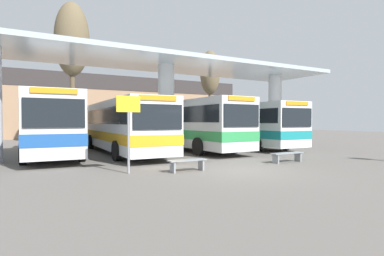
{
  "coord_description": "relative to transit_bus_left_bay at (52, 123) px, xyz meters",
  "views": [
    {
      "loc": [
        -7.32,
        -9.37,
        1.94
      ],
      "look_at": [
        0.0,
        3.94,
        1.6
      ],
      "focal_mm": 28.0,
      "sensor_mm": 36.0,
      "label": 1
    }
  ],
  "objects": [
    {
      "name": "station_canopy",
      "position": [
        6.14,
        -2.04,
        2.69
      ],
      "size": [
        22.65,
        5.54,
        5.57
      ],
      "color": "silver",
      "rests_on": "ground_plane"
    },
    {
      "name": "waiting_bench_mid_platform",
      "position": [
        4.21,
        -8.39,
        -1.51
      ],
      "size": [
        1.55,
        0.44,
        0.46
      ],
      "color": "gray",
      "rests_on": "ground_plane"
    },
    {
      "name": "poplar_tree_behind_right",
      "position": [
        2.03,
        7.42,
        6.61
      ],
      "size": [
        2.72,
        2.72,
        11.56
      ],
      "color": "brown",
      "rests_on": "ground_plane"
    },
    {
      "name": "transit_bus_left_bay",
      "position": [
        0.0,
        0.0,
        0.0
      ],
      "size": [
        3.08,
        11.04,
        3.3
      ],
      "rotation": [
        0.0,
        0.0,
        3.1
      ],
      "color": "silver",
      "rests_on": "ground_plane"
    },
    {
      "name": "transit_bus_far_right_bay",
      "position": [
        13.0,
        -0.28,
        -0.08
      ],
      "size": [
        3.06,
        11.71,
        3.15
      ],
      "rotation": [
        0.0,
        0.0,
        3.11
      ],
      "color": "white",
      "rests_on": "ground_plane"
    },
    {
      "name": "poplar_tree_behind_left",
      "position": [
        15.63,
        8.08,
        5.07
      ],
      "size": [
        2.09,
        2.09,
        9.34
      ],
      "color": "brown",
      "rests_on": "ground_plane"
    },
    {
      "name": "townhouse_backdrop",
      "position": [
        6.14,
        18.6,
        2.59
      ],
      "size": [
        40.0,
        0.58,
        7.61
      ],
      "color": "#9E7A5B",
      "rests_on": "ground_plane"
    },
    {
      "name": "transit_bus_right_bay",
      "position": [
        8.42,
        -0.29,
        -0.03
      ],
      "size": [
        2.94,
        11.98,
        3.26
      ],
      "rotation": [
        0.0,
        0.0,
        3.16
      ],
      "color": "silver",
      "rests_on": "ground_plane"
    },
    {
      "name": "waiting_bench_near_pillar",
      "position": [
        9.55,
        -8.39,
        -1.5
      ],
      "size": [
        1.81,
        0.44,
        0.46
      ],
      "color": "gray",
      "rests_on": "ground_plane"
    },
    {
      "name": "ground_plane",
      "position": [
        6.14,
        -9.19,
        -1.85
      ],
      "size": [
        100.0,
        100.0,
        0.0
      ],
      "primitive_type": "plane",
      "color": "#605B56"
    },
    {
      "name": "transit_bus_center_bay",
      "position": [
        3.9,
        -0.22,
        -0.11
      ],
      "size": [
        2.87,
        12.48,
        3.1
      ],
      "rotation": [
        0.0,
        0.0,
        3.13
      ],
      "color": "white",
      "rests_on": "ground_plane"
    },
    {
      "name": "info_sign_platform",
      "position": [
        2.09,
        -7.74,
        0.21
      ],
      "size": [
        0.9,
        0.09,
        2.88
      ],
      "color": "gray",
      "rests_on": "ground_plane"
    }
  ]
}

